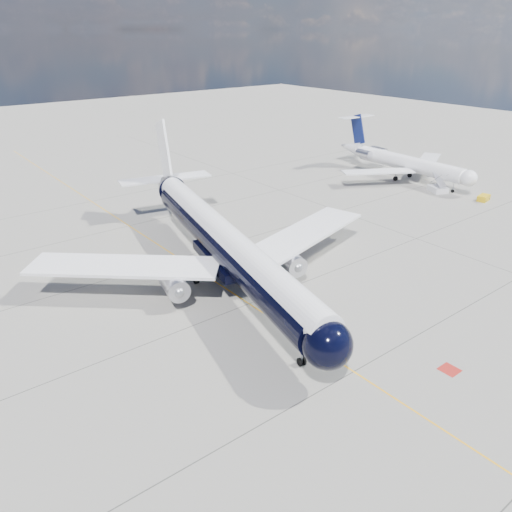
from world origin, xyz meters
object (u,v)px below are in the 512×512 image
object	(u,v)px
main_airliner	(221,240)
regional_jet	(400,161)
boarding_stair	(438,188)
service_tug	(484,198)

from	to	relation	value
main_airliner	regional_jet	world-z (taller)	main_airliner
main_airliner	boarding_stair	size ratio (longest dim) A/B	12.85
regional_jet	boarding_stair	bearing A→B (deg)	-98.82
regional_jet	boarding_stair	distance (m)	10.90
boarding_stair	main_airliner	bearing A→B (deg)	-150.72
regional_jet	boarding_stair	xyz separation A→B (m)	(-2.00, -10.33, -2.84)
regional_jet	service_tug	world-z (taller)	regional_jet
regional_jet	main_airliner	bearing A→B (deg)	-162.70
main_airliner	service_tug	distance (m)	52.61
main_airliner	regional_jet	distance (m)	54.60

